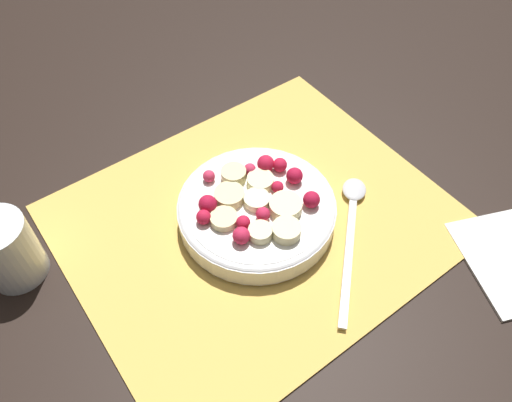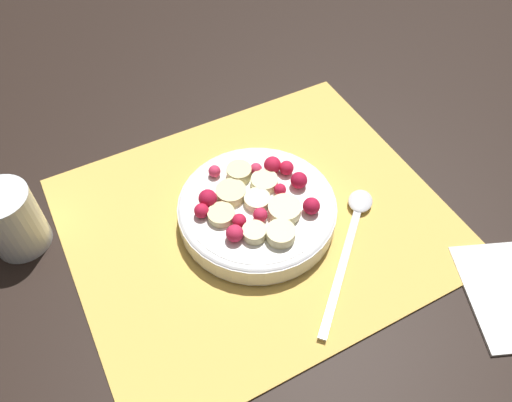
% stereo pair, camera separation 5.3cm
% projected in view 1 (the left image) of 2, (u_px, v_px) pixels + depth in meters
% --- Properties ---
extents(ground_plane, '(3.00, 3.00, 0.00)m').
position_uv_depth(ground_plane, '(257.00, 221.00, 0.60)').
color(ground_plane, black).
extents(placemat, '(0.43, 0.37, 0.01)m').
position_uv_depth(placemat, '(257.00, 219.00, 0.60)').
color(placemat, '#E0B251').
rests_on(placemat, ground_plane).
extents(fruit_bowl, '(0.18, 0.18, 0.05)m').
position_uv_depth(fruit_bowl, '(256.00, 210.00, 0.58)').
color(fruit_bowl, white).
rests_on(fruit_bowl, placemat).
extents(spoon, '(0.16, 0.15, 0.01)m').
position_uv_depth(spoon, '(352.00, 217.00, 0.59)').
color(spoon, silver).
rests_on(spoon, placemat).
extents(drinking_glass, '(0.06, 0.06, 0.08)m').
position_uv_depth(drinking_glass, '(7.00, 250.00, 0.53)').
color(drinking_glass, white).
rests_on(drinking_glass, ground_plane).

